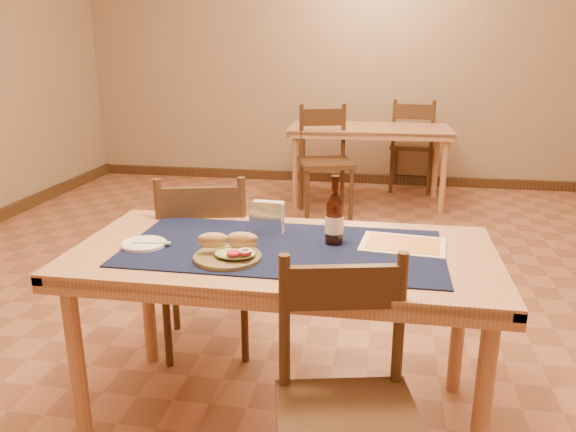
% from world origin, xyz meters
% --- Properties ---
extents(room, '(6.04, 7.04, 2.84)m').
position_xyz_m(room, '(0.00, 0.00, 1.40)').
color(room, '#9B6043').
rests_on(room, ground).
extents(main_table, '(1.60, 0.80, 0.75)m').
position_xyz_m(main_table, '(0.00, -0.80, 0.67)').
color(main_table, tan).
rests_on(main_table, ground).
extents(placemat, '(1.20, 0.60, 0.01)m').
position_xyz_m(placemat, '(0.00, -0.80, 0.75)').
color(placemat, '#0D1633').
rests_on(placemat, main_table).
extents(baseboard, '(6.00, 7.00, 0.10)m').
position_xyz_m(baseboard, '(0.00, 0.00, 0.05)').
color(baseboard, '#402B16').
rests_on(baseboard, ground).
extents(back_table, '(1.55, 0.81, 0.75)m').
position_xyz_m(back_table, '(0.21, 2.66, 0.67)').
color(back_table, tan).
rests_on(back_table, ground).
extents(chair_main_far, '(0.53, 0.53, 0.93)m').
position_xyz_m(chair_main_far, '(-0.48, -0.32, 0.48)').
color(chair_main_far, '#402B16').
rests_on(chair_main_far, ground).
extents(chair_main_near, '(0.50, 0.50, 0.90)m').
position_xyz_m(chair_main_near, '(0.29, -1.36, 0.47)').
color(chair_main_near, '#402B16').
rests_on(chair_main_near, ground).
extents(chair_back_near, '(0.56, 0.56, 0.99)m').
position_xyz_m(chair_back_near, '(-0.16, 2.17, 0.51)').
color(chair_back_near, '#402B16').
rests_on(chair_back_near, ground).
extents(chair_back_far, '(0.50, 0.50, 0.97)m').
position_xyz_m(chair_back_far, '(0.66, 3.20, 0.51)').
color(chair_back_far, '#402B16').
rests_on(chair_back_far, ground).
extents(sandwich_plate, '(0.25, 0.25, 0.09)m').
position_xyz_m(sandwich_plate, '(-0.17, -0.96, 0.78)').
color(sandwich_plate, brown).
rests_on(sandwich_plate, placemat).
extents(side_plate, '(0.17, 0.17, 0.01)m').
position_xyz_m(side_plate, '(-0.53, -0.87, 0.76)').
color(side_plate, white).
rests_on(side_plate, placemat).
extents(fork, '(0.15, 0.04, 0.00)m').
position_xyz_m(fork, '(-0.49, -0.87, 0.77)').
color(fork, '#86C56C').
rests_on(fork, side_plate).
extents(beer_bottle, '(0.07, 0.07, 0.27)m').
position_xyz_m(beer_bottle, '(0.19, -0.72, 0.86)').
color(beer_bottle, '#461C0C').
rests_on(beer_bottle, placemat).
extents(napkin_holder, '(0.15, 0.06, 0.13)m').
position_xyz_m(napkin_holder, '(-0.10, -0.63, 0.82)').
color(napkin_holder, white).
rests_on(napkin_holder, placemat).
extents(menu_card, '(0.34, 0.27, 0.01)m').
position_xyz_m(menu_card, '(0.45, -0.70, 0.76)').
color(menu_card, beige).
rests_on(menu_card, placemat).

